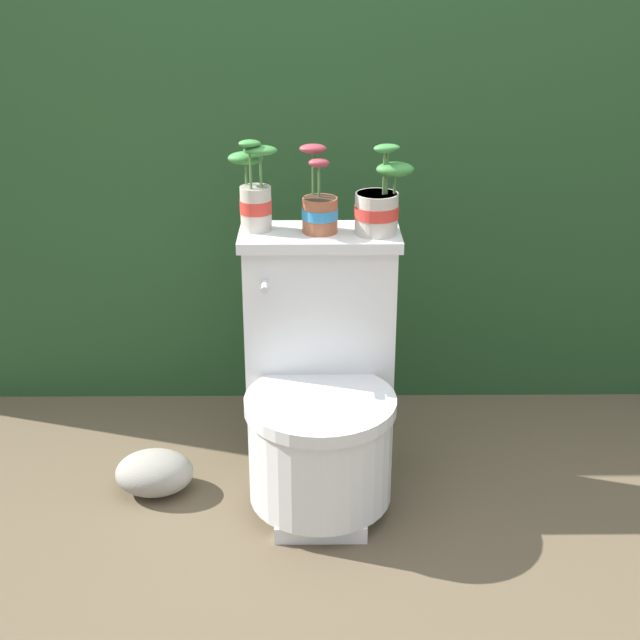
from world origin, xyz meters
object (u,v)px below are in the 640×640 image
(garden_stone, at_px, (155,473))
(potted_plant_left, at_px, (255,193))
(toilet, at_px, (320,390))
(potted_plant_middle, at_px, (379,205))
(potted_plant_midleft, at_px, (319,207))

(garden_stone, bearing_deg, potted_plant_left, 28.68)
(toilet, distance_m, potted_plant_middle, 0.53)
(toilet, height_order, potted_plant_left, potted_plant_left)
(toilet, bearing_deg, garden_stone, -179.29)
(potted_plant_middle, bearing_deg, garden_stone, -168.52)
(toilet, height_order, potted_plant_middle, potted_plant_middle)
(potted_plant_left, relative_size, potted_plant_midleft, 1.09)
(potted_plant_left, xyz_separation_m, potted_plant_middle, (0.33, -0.04, -0.02))
(potted_plant_left, xyz_separation_m, garden_stone, (-0.30, -0.16, -0.77))
(potted_plant_midleft, bearing_deg, garden_stone, -163.10)
(potted_plant_left, bearing_deg, potted_plant_middle, -6.08)
(toilet, distance_m, potted_plant_left, 0.56)
(potted_plant_left, relative_size, potted_plant_middle, 1.03)
(potted_plant_midleft, height_order, garden_stone, potted_plant_midleft)
(potted_plant_left, bearing_deg, potted_plant_midleft, -6.53)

